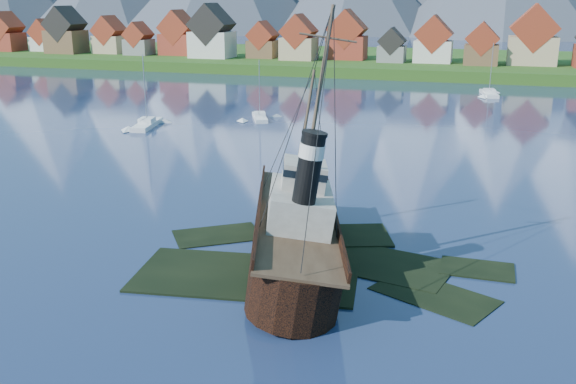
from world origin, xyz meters
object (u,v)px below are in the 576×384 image
(sailboat_a, at_px, (147,125))
(sailboat_c, at_px, (260,118))
(tugboat_wreck, at_px, (294,227))
(sailboat_e, at_px, (489,94))

(sailboat_a, relative_size, sailboat_c, 1.15)
(sailboat_a, bearing_deg, sailboat_c, 25.55)
(tugboat_wreck, bearing_deg, sailboat_a, 112.81)
(tugboat_wreck, relative_size, sailboat_a, 2.19)
(tugboat_wreck, height_order, sailboat_c, tugboat_wreck)
(sailboat_e, bearing_deg, sailboat_c, -142.85)
(sailboat_c, relative_size, sailboat_e, 0.92)
(sailboat_a, xyz_separation_m, sailboat_e, (57.20, 57.24, -0.02))
(tugboat_wreck, relative_size, sailboat_c, 2.52)
(tugboat_wreck, distance_m, sailboat_a, 64.46)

